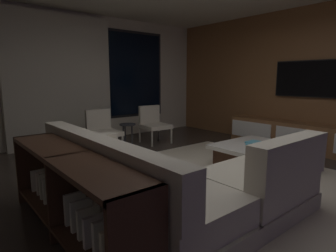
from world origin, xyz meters
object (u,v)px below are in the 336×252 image
at_px(sectional_couch, 164,184).
at_px(media_console, 308,138).
at_px(coffee_table, 260,157).
at_px(accent_chair_near_window, 153,122).
at_px(console_table_behind_couch, 70,192).
at_px(side_stool, 127,128).
at_px(book_stack_on_coffee_table, 255,143).
at_px(accent_chair_by_curtain, 102,129).
at_px(mounted_tv, 306,79).

relative_size(sectional_couch, media_console, 0.81).
relative_size(coffee_table, accent_chair_near_window, 1.49).
bearing_deg(media_console, console_table_behind_couch, -179.55).
height_order(side_stool, media_console, media_console).
bearing_deg(side_stool, book_stack_on_coffee_table, -72.67).
xyz_separation_m(accent_chair_by_curtain, mounted_tv, (3.13, -2.27, 0.92)).
relative_size(accent_chair_by_curtain, console_table_behind_couch, 0.37).
bearing_deg(mounted_tv, console_table_behind_couch, -177.15).
bearing_deg(sectional_couch, media_console, 2.63).
xyz_separation_m(book_stack_on_coffee_table, accent_chair_near_window, (-0.14, 2.39, 0.05)).
distance_m(book_stack_on_coffee_table, mounted_tv, 2.04).
height_order(coffee_table, accent_chair_near_window, accent_chair_near_window).
relative_size(side_stool, console_table_behind_couch, 0.22).
height_order(coffee_table, book_stack_on_coffee_table, book_stack_on_coffee_table).
bearing_deg(mounted_tv, accent_chair_near_window, 130.34).
distance_m(sectional_couch, accent_chair_by_curtain, 2.72).
xyz_separation_m(side_stool, media_console, (2.37, -2.51, -0.12)).
bearing_deg(side_stool, accent_chair_by_curtain, -176.15).
bearing_deg(media_console, accent_chair_by_curtain, 140.00).
distance_m(media_console, console_table_behind_couch, 4.50).
bearing_deg(console_table_behind_couch, mounted_tv, 2.85).
bearing_deg(media_console, coffee_table, -179.31).
height_order(sectional_couch, book_stack_on_coffee_table, sectional_couch).
distance_m(side_stool, mounted_tv, 3.58).
bearing_deg(book_stack_on_coffee_table, accent_chair_by_curtain, 119.14).
relative_size(book_stack_on_coffee_table, mounted_tv, 0.22).
bearing_deg(book_stack_on_coffee_table, side_stool, 107.33).
xyz_separation_m(coffee_table, console_table_behind_couch, (-2.90, -0.02, 0.22)).
distance_m(side_stool, console_table_behind_couch, 3.32).
relative_size(accent_chair_near_window, mounted_tv, 0.65).
bearing_deg(coffee_table, accent_chair_near_window, 93.43).
distance_m(accent_chair_near_window, side_stool, 0.62).
distance_m(side_stool, media_console, 3.45).
xyz_separation_m(accent_chair_by_curtain, media_console, (2.94, -2.47, -0.18)).
relative_size(sectional_couch, accent_chair_by_curtain, 3.21).
bearing_deg(coffee_table, accent_chair_by_curtain, 118.31).
distance_m(accent_chair_near_window, mounted_tv, 3.12).
height_order(sectional_couch, accent_chair_by_curtain, sectional_couch).
height_order(accent_chair_near_window, media_console, accent_chair_near_window).
bearing_deg(sectional_couch, accent_chair_by_curtain, 76.31).
relative_size(book_stack_on_coffee_table, accent_chair_by_curtain, 0.34).
height_order(coffee_table, console_table_behind_couch, console_table_behind_couch).
relative_size(coffee_table, side_stool, 2.52).
bearing_deg(mounted_tv, accent_chair_by_curtain, 143.98).
relative_size(accent_chair_near_window, accent_chair_by_curtain, 1.00).
bearing_deg(accent_chair_near_window, coffee_table, -86.57).
xyz_separation_m(sectional_couch, accent_chair_near_window, (1.83, 2.64, 0.14)).
bearing_deg(mounted_tv, side_stool, 137.83).
bearing_deg(accent_chair_by_curtain, book_stack_on_coffee_table, -60.86).
bearing_deg(coffee_table, side_stool, 106.89).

